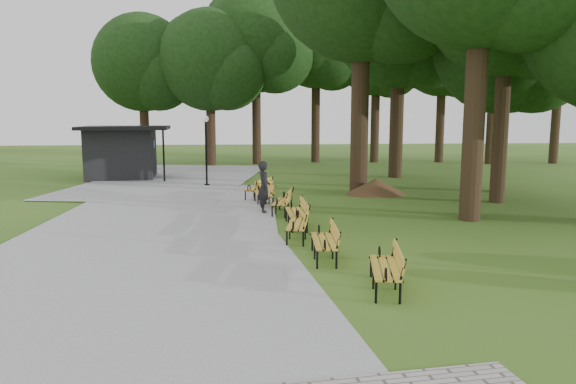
{
  "coord_description": "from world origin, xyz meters",
  "views": [
    {
      "loc": [
        -1.21,
        -15.23,
        3.45
      ],
      "look_at": [
        0.24,
        1.02,
        1.1
      ],
      "focal_mm": 32.85,
      "sensor_mm": 36.0,
      "label": 1
    }
  ],
  "objects": [
    {
      "name": "bench_1",
      "position": [
        0.76,
        -2.89,
        0.44
      ],
      "size": [
        0.76,
        1.94,
        0.88
      ],
      "primitive_type": null,
      "rotation": [
        0.0,
        0.0,
        -1.64
      ],
      "color": "gold",
      "rests_on": "ground"
    },
    {
      "name": "ground",
      "position": [
        0.0,
        0.0,
        0.0
      ],
      "size": [
        100.0,
        100.0,
        0.0
      ],
      "primitive_type": "plane",
      "color": "#365C1A",
      "rests_on": "ground"
    },
    {
      "name": "kiosk",
      "position": [
        -7.84,
        14.71,
        1.46
      ],
      "size": [
        4.93,
        4.37,
        2.91
      ],
      "primitive_type": null,
      "rotation": [
        0.0,
        0.0,
        0.07
      ],
      "color": "black",
      "rests_on": "ground"
    },
    {
      "name": "lawn_tree_4",
      "position": [
        7.52,
        13.96,
        8.66
      ],
      "size": [
        7.53,
        7.53,
        12.47
      ],
      "color": "black",
      "rests_on": "ground"
    },
    {
      "name": "bench_4",
      "position": [
        0.22,
        3.22,
        0.44
      ],
      "size": [
        1.05,
        2.0,
        0.88
      ],
      "primitive_type": null,
      "rotation": [
        0.0,
        0.0,
        -1.8
      ],
      "color": "gold",
      "rests_on": "ground"
    },
    {
      "name": "person",
      "position": [
        -0.41,
        3.37,
        0.94
      ],
      "size": [
        0.51,
        0.72,
        1.88
      ],
      "primitive_type": "imported",
      "rotation": [
        0.0,
        0.0,
        1.66
      ],
      "color": "black",
      "rests_on": "ground"
    },
    {
      "name": "dirt_mound",
      "position": [
        4.75,
        7.56,
        0.36
      ],
      "size": [
        2.29,
        2.29,
        0.71
      ],
      "primitive_type": "cone",
      "color": "#47301C",
      "rests_on": "ground"
    },
    {
      "name": "lamp_post",
      "position": [
        -2.94,
        11.02,
        2.48
      ],
      "size": [
        0.32,
        0.32,
        3.49
      ],
      "color": "black",
      "rests_on": "ground"
    },
    {
      "name": "bench_6",
      "position": [
        -0.5,
        6.81,
        0.44
      ],
      "size": [
        1.42,
        1.99,
        0.88
      ],
      "primitive_type": null,
      "rotation": [
        0.0,
        0.0,
        -2.04
      ],
      "color": "gold",
      "rests_on": "ground"
    },
    {
      "name": "bench_0",
      "position": [
        1.63,
        -5.24,
        0.44
      ],
      "size": [
        0.98,
        1.99,
        0.88
      ],
      "primitive_type": null,
      "rotation": [
        0.0,
        0.0,
        -1.76
      ],
      "color": "gold",
      "rests_on": "ground"
    },
    {
      "name": "bench_5",
      "position": [
        -0.36,
        5.11,
        0.44
      ],
      "size": [
        0.88,
        1.97,
        0.88
      ],
      "primitive_type": null,
      "rotation": [
        0.0,
        0.0,
        -1.44
      ],
      "color": "gold",
      "rests_on": "ground"
    },
    {
      "name": "path",
      "position": [
        -4.0,
        3.0,
        0.03
      ],
      "size": [
        12.0,
        38.0,
        0.06
      ],
      "primitive_type": "cube",
      "color": "#979799",
      "rests_on": "ground"
    },
    {
      "name": "lawn_tree_5",
      "position": [
        10.55,
        7.95,
        6.68
      ],
      "size": [
        6.31,
        6.31,
        9.86
      ],
      "color": "black",
      "rests_on": "ground"
    },
    {
      "name": "bench_2",
      "position": [
        0.35,
        -0.75,
        0.44
      ],
      "size": [
        0.98,
        1.99,
        0.88
      ],
      "primitive_type": null,
      "rotation": [
        0.0,
        0.0,
        -1.76
      ],
      "color": "gold",
      "rests_on": "ground"
    },
    {
      "name": "bench_3",
      "position": [
        0.47,
        1.02,
        0.44
      ],
      "size": [
        0.64,
        1.9,
        0.88
      ],
      "primitive_type": null,
      "rotation": [
        0.0,
        0.0,
        -1.57
      ],
      "color": "gold",
      "rests_on": "ground"
    },
    {
      "name": "tree_backdrop",
      "position": [
        6.81,
        23.04,
        8.17
      ],
      "size": [
        37.34,
        10.1,
        16.34
      ],
      "primitive_type": null,
      "color": "black",
      "rests_on": "ground"
    }
  ]
}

